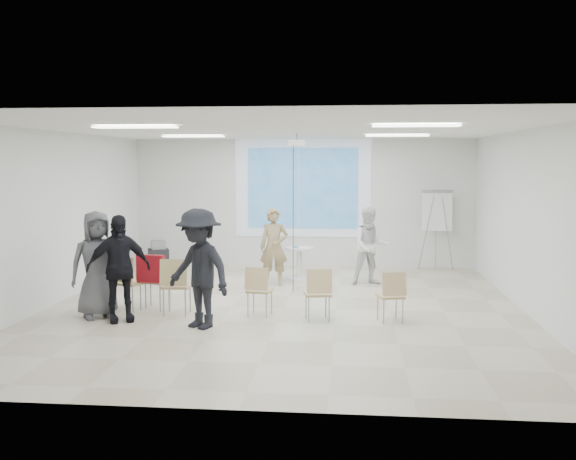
# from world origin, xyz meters

# --- Properties ---
(floor) EXTENTS (8.00, 9.00, 0.10)m
(floor) POSITION_xyz_m (0.00, 0.00, -0.05)
(floor) COLOR beige
(floor) RESTS_ON ground
(ceiling) EXTENTS (8.00, 9.00, 0.10)m
(ceiling) POSITION_xyz_m (0.00, 0.00, 3.05)
(ceiling) COLOR white
(ceiling) RESTS_ON wall_back
(wall_back) EXTENTS (8.00, 0.10, 3.00)m
(wall_back) POSITION_xyz_m (0.00, 4.55, 1.50)
(wall_back) COLOR silver
(wall_back) RESTS_ON floor
(wall_left) EXTENTS (0.10, 9.00, 3.00)m
(wall_left) POSITION_xyz_m (-4.05, 0.00, 1.50)
(wall_left) COLOR silver
(wall_left) RESTS_ON floor
(wall_right) EXTENTS (0.10, 9.00, 3.00)m
(wall_right) POSITION_xyz_m (4.05, 0.00, 1.50)
(wall_right) COLOR silver
(wall_right) RESTS_ON floor
(projection_halo) EXTENTS (3.20, 0.01, 2.30)m
(projection_halo) POSITION_xyz_m (0.00, 4.49, 1.85)
(projection_halo) COLOR silver
(projection_halo) RESTS_ON wall_back
(projection_image) EXTENTS (2.60, 0.01, 1.90)m
(projection_image) POSITION_xyz_m (0.00, 4.47, 1.85)
(projection_image) COLOR teal
(projection_image) RESTS_ON wall_back
(pedestal_table) EXTENTS (0.59, 0.59, 0.71)m
(pedestal_table) POSITION_xyz_m (0.07, 2.58, 0.40)
(pedestal_table) COLOR white
(pedestal_table) RESTS_ON floor
(player_left) EXTENTS (0.68, 0.50, 1.76)m
(player_left) POSITION_xyz_m (-0.39, 1.99, 0.88)
(player_left) COLOR tan
(player_left) RESTS_ON floor
(player_right) EXTENTS (0.96, 0.83, 1.74)m
(player_right) POSITION_xyz_m (1.53, 2.30, 0.87)
(player_right) COLOR white
(player_right) RESTS_ON floor
(controller_left) EXTENTS (0.06, 0.14, 0.04)m
(controller_left) POSITION_xyz_m (-0.21, 2.24, 1.16)
(controller_left) COLOR silver
(controller_left) RESTS_ON player_left
(controller_right) EXTENTS (0.07, 0.14, 0.04)m
(controller_right) POSITION_xyz_m (1.35, 2.55, 1.17)
(controller_right) COLOR white
(controller_right) RESTS_ON player_right
(chair_far_left) EXTENTS (0.55, 0.57, 0.91)m
(chair_far_left) POSITION_xyz_m (-2.57, -0.41, 0.54)
(chair_far_left) COLOR tan
(chair_far_left) RESTS_ON floor
(chair_left_mid) EXTENTS (0.52, 0.55, 0.95)m
(chair_left_mid) POSITION_xyz_m (-2.17, -0.30, 0.56)
(chair_left_mid) COLOR tan
(chair_left_mid) RESTS_ON floor
(chair_left_inner) EXTENTS (0.45, 0.48, 0.93)m
(chair_left_inner) POSITION_xyz_m (-1.68, -0.67, 0.55)
(chair_left_inner) COLOR tan
(chair_left_inner) RESTS_ON floor
(chair_center) EXTENTS (0.44, 0.46, 0.81)m
(chair_center) POSITION_xyz_m (-0.34, -0.61, 0.48)
(chair_center) COLOR tan
(chair_center) RESTS_ON floor
(chair_right_inner) EXTENTS (0.47, 0.49, 0.84)m
(chair_right_inner) POSITION_xyz_m (0.63, -0.84, 0.50)
(chair_right_inner) COLOR tan
(chair_right_inner) RESTS_ON floor
(chair_right_far) EXTENTS (0.47, 0.49, 0.80)m
(chair_right_far) POSITION_xyz_m (1.76, -0.81, 0.47)
(chair_right_far) COLOR tan
(chair_right_far) RESTS_ON floor
(red_jacket) EXTENTS (0.49, 0.19, 0.45)m
(red_jacket) POSITION_xyz_m (-2.16, -0.44, 0.72)
(red_jacket) COLOR maroon
(red_jacket) RESTS_ON chair_left_mid
(laptop) EXTENTS (0.35, 0.26, 0.03)m
(laptop) POSITION_xyz_m (-1.68, -0.56, 0.50)
(laptop) COLOR black
(laptop) RESTS_ON chair_left_inner
(audience_left) EXTENTS (1.30, 1.12, 1.91)m
(audience_left) POSITION_xyz_m (-2.45, -1.12, 0.96)
(audience_left) COLOR black
(audience_left) RESTS_ON floor
(audience_mid) EXTENTS (1.49, 1.31, 2.03)m
(audience_mid) POSITION_xyz_m (-1.12, -1.38, 1.01)
(audience_mid) COLOR black
(audience_mid) RESTS_ON floor
(audience_outer) EXTENTS (1.12, 1.01, 1.91)m
(audience_outer) POSITION_xyz_m (-2.88, -0.90, 0.95)
(audience_outer) COLOR #58595D
(audience_outer) RESTS_ON floor
(flipchart_easel) EXTENTS (0.79, 0.60, 1.84)m
(flipchart_easel) POSITION_xyz_m (3.08, 4.15, 1.35)
(flipchart_easel) COLOR gray
(flipchart_easel) RESTS_ON floor
(av_cart) EXTENTS (0.55, 0.51, 0.66)m
(av_cart) POSITION_xyz_m (-3.29, 3.71, 0.31)
(av_cart) COLOR black
(av_cart) RESTS_ON floor
(ceiling_projector) EXTENTS (0.30, 0.25, 3.00)m
(ceiling_projector) POSITION_xyz_m (0.10, 1.49, 2.69)
(ceiling_projector) COLOR white
(ceiling_projector) RESTS_ON ceiling
(fluor_panel_nw) EXTENTS (1.20, 0.30, 0.02)m
(fluor_panel_nw) POSITION_xyz_m (-2.00, 2.00, 2.97)
(fluor_panel_nw) COLOR white
(fluor_panel_nw) RESTS_ON ceiling
(fluor_panel_ne) EXTENTS (1.20, 0.30, 0.02)m
(fluor_panel_ne) POSITION_xyz_m (2.00, 2.00, 2.97)
(fluor_panel_ne) COLOR white
(fluor_panel_ne) RESTS_ON ceiling
(fluor_panel_sw) EXTENTS (1.20, 0.30, 0.02)m
(fluor_panel_sw) POSITION_xyz_m (-2.00, -1.50, 2.97)
(fluor_panel_sw) COLOR white
(fluor_panel_sw) RESTS_ON ceiling
(fluor_panel_se) EXTENTS (1.20, 0.30, 0.02)m
(fluor_panel_se) POSITION_xyz_m (2.00, -1.50, 2.97)
(fluor_panel_se) COLOR white
(fluor_panel_se) RESTS_ON ceiling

